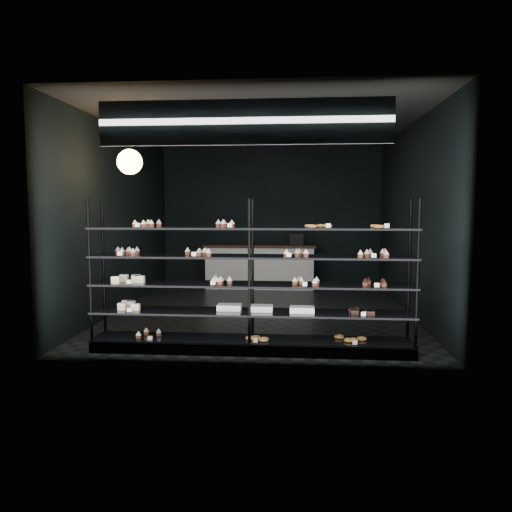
# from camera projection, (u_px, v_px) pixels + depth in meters

# --- Properties ---
(room) EXTENTS (5.01, 6.01, 3.20)m
(room) POSITION_uv_depth(u_px,v_px,m) (262.00, 219.00, 8.56)
(room) COLOR black
(room) RESTS_ON ground
(display_shelf) EXTENTS (4.00, 0.50, 1.91)m
(display_shelf) POSITION_uv_depth(u_px,v_px,m) (249.00, 302.00, 6.22)
(display_shelf) COLOR black
(display_shelf) RESTS_ON room
(signage) EXTENTS (3.30, 0.05, 0.50)m
(signage) POSITION_uv_depth(u_px,v_px,m) (244.00, 122.00, 5.54)
(signage) COLOR #0B0F38
(signage) RESTS_ON room
(pendant_lamp) EXTENTS (0.35, 0.35, 0.91)m
(pendant_lamp) POSITION_uv_depth(u_px,v_px,m) (130.00, 162.00, 7.08)
(pendant_lamp) COLOR black
(pendant_lamp) RESTS_ON room
(service_counter) EXTENTS (2.47, 0.65, 1.23)m
(service_counter) POSITION_uv_depth(u_px,v_px,m) (261.00, 266.00, 11.16)
(service_counter) COLOR beige
(service_counter) RESTS_ON room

